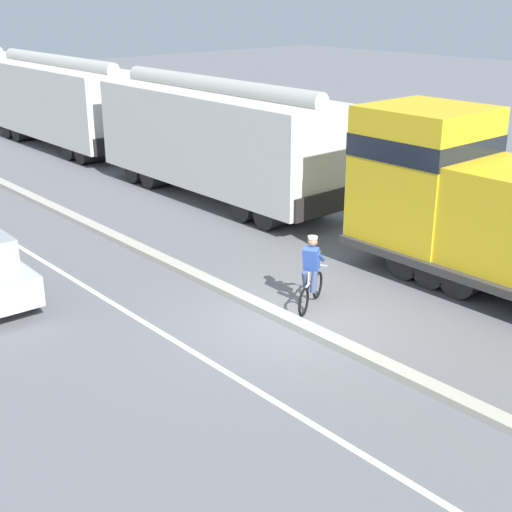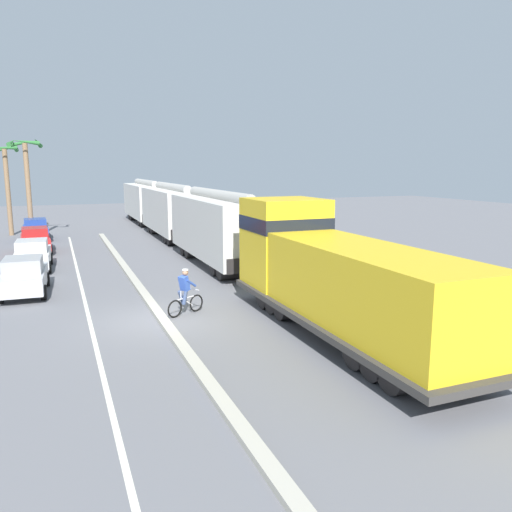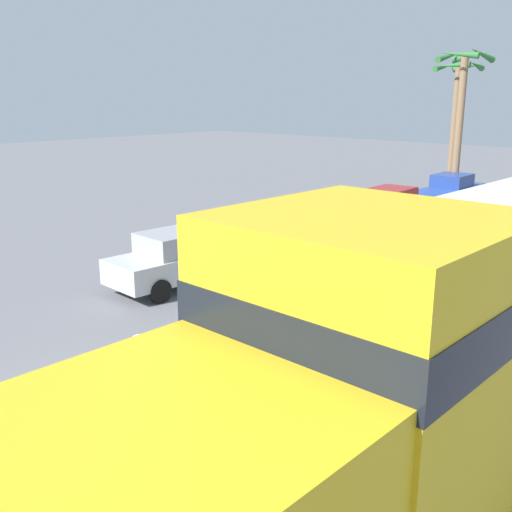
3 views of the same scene
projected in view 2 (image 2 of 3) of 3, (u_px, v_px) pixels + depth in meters
The scene contains 14 objects.
ground_plane at pixel (161, 320), 17.88m from camera, with size 120.00×120.00×0.00m, color slate.
median_curb at pixel (136, 282), 23.35m from camera, with size 0.36×36.00×0.16m, color #B2AD9E.
lane_stripe at pixel (82, 289), 22.48m from camera, with size 0.14×36.00×0.01m, color silver.
locomotive at pixel (330, 277), 16.57m from camera, with size 3.10×11.61×4.20m.
hopper_car_lead at pixel (219, 228), 27.62m from camera, with size 2.90×10.60×4.18m.
hopper_car_middle at pixel (172, 211), 38.21m from camera, with size 2.90×10.60×4.18m.
hopper_car_trailing at pixel (146, 201), 48.79m from camera, with size 2.90×10.60×4.18m.
parked_car_silver at pixel (24, 276), 21.35m from camera, with size 1.96×4.26×1.62m.
parked_car_white at pixel (33, 255), 26.46m from camera, with size 1.92×4.25×1.62m.
parked_car_red at pixel (35, 240), 31.86m from camera, with size 1.98×4.27×1.62m.
parked_car_blue at pixel (36, 229), 37.21m from camera, with size 1.99×4.28×1.62m.
cyclist at pixel (185, 293), 18.41m from camera, with size 1.55×0.84×1.71m.
palm_tree_near at pixel (27, 170), 37.07m from camera, with size 2.41×2.34×7.56m.
palm_tree_far at pixel (7, 173), 39.16m from camera, with size 2.30×2.30×7.16m.
Camera 2 is at (-3.28, -17.22, 5.42)m, focal length 35.00 mm.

